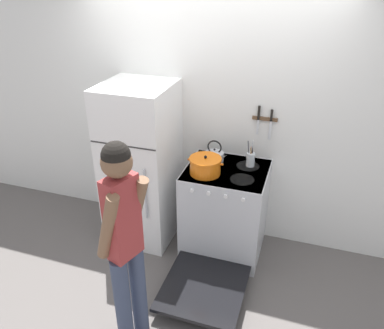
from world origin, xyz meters
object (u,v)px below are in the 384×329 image
(stove_range, at_px, (224,213))
(utensil_jar, at_px, (250,159))
(dutch_oven_pot, at_px, (205,166))
(tea_kettle, at_px, (214,155))
(refrigerator, at_px, (141,165))
(person, at_px, (125,239))

(stove_range, relative_size, utensil_jar, 5.37)
(dutch_oven_pot, bearing_deg, utensil_jar, 37.30)
(dutch_oven_pot, relative_size, tea_kettle, 1.45)
(stove_range, xyz_separation_m, tea_kettle, (-0.16, 0.18, 0.54))
(refrigerator, xyz_separation_m, person, (0.47, -1.26, 0.13))
(refrigerator, bearing_deg, person, -69.41)
(refrigerator, height_order, tea_kettle, refrigerator)
(dutch_oven_pot, bearing_deg, stove_range, 29.29)
(utensil_jar, bearing_deg, stove_range, -136.68)
(stove_range, distance_m, utensil_jar, 0.61)
(person, bearing_deg, utensil_jar, -5.15)
(utensil_jar, bearing_deg, person, -113.72)
(refrigerator, height_order, person, person)
(refrigerator, relative_size, person, 0.98)
(stove_range, distance_m, tea_kettle, 0.59)
(dutch_oven_pot, relative_size, utensil_jar, 1.25)
(dutch_oven_pot, xyz_separation_m, tea_kettle, (0.01, 0.27, -0.02))
(stove_range, bearing_deg, utensil_jar, 43.32)
(person, bearing_deg, stove_range, -0.55)
(utensil_jar, distance_m, person, 1.53)
(refrigerator, distance_m, stove_range, 0.97)
(stove_range, xyz_separation_m, person, (-0.42, -1.22, 0.51))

